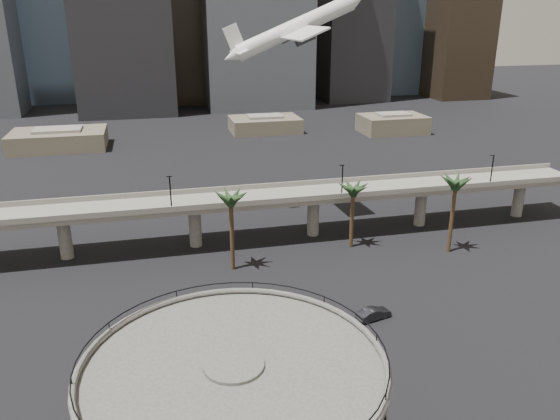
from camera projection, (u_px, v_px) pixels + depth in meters
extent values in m
cylinder|color=#484643|center=(235.00, 415.00, 40.23)|extent=(22.00, 22.00, 0.45)
torus|color=#484643|center=(235.00, 409.00, 40.07)|extent=(22.20, 22.20, 0.50)
torus|color=black|center=(235.00, 401.00, 39.80)|extent=(21.80, 21.80, 0.10)
cylinder|color=#484643|center=(234.00, 369.00, 38.86)|extent=(22.00, 22.00, 0.45)
torus|color=#484643|center=(234.00, 364.00, 38.70)|extent=(22.20, 22.20, 0.50)
torus|color=black|center=(233.00, 354.00, 38.43)|extent=(21.80, 21.80, 0.10)
cube|color=slate|center=(255.00, 199.00, 98.29)|extent=(130.00, 9.00, 0.90)
cube|color=slate|center=(260.00, 202.00, 93.87)|extent=(130.00, 0.30, 1.00)
cube|color=slate|center=(251.00, 187.00, 102.09)|extent=(130.00, 0.30, 1.00)
cylinder|color=slate|center=(65.00, 237.00, 92.46)|extent=(2.20, 2.20, 8.00)
cylinder|color=slate|center=(195.00, 226.00, 97.30)|extent=(2.20, 2.20, 8.00)
cylinder|color=slate|center=(313.00, 216.00, 102.14)|extent=(2.20, 2.20, 8.00)
cylinder|color=slate|center=(421.00, 207.00, 106.99)|extent=(2.20, 2.20, 8.00)
cylinder|color=slate|center=(519.00, 198.00, 111.83)|extent=(2.20, 2.20, 8.00)
cylinder|color=black|center=(171.00, 194.00, 90.13)|extent=(0.24, 0.24, 6.00)
cylinder|color=black|center=(342.00, 181.00, 96.74)|extent=(0.24, 0.24, 6.00)
cylinder|color=black|center=(492.00, 170.00, 103.34)|extent=(0.24, 0.24, 6.00)
cylinder|color=#4E3421|center=(232.00, 235.00, 87.57)|extent=(0.70, 0.70, 12.15)
ellipsoid|color=#1D3719|center=(231.00, 197.00, 85.36)|extent=(4.40, 4.40, 2.00)
cylinder|color=#4E3421|center=(352.00, 219.00, 96.30)|extent=(0.70, 0.70, 10.80)
ellipsoid|color=#1D3719|center=(353.00, 187.00, 94.32)|extent=(4.40, 4.40, 2.00)
cylinder|color=#4E3421|center=(452.00, 218.00, 94.03)|extent=(0.70, 0.70, 12.60)
ellipsoid|color=#1D3719|center=(456.00, 181.00, 91.74)|extent=(4.40, 4.40, 2.00)
cube|color=brown|center=(59.00, 140.00, 167.84)|extent=(28.00, 18.00, 5.50)
cube|color=slate|center=(58.00, 130.00, 166.76)|extent=(14.00, 9.00, 0.80)
cube|color=brown|center=(265.00, 124.00, 191.80)|extent=(24.00, 16.00, 5.00)
cube|color=slate|center=(265.00, 116.00, 190.81)|extent=(12.00, 8.00, 0.80)
cube|color=brown|center=(392.00, 124.00, 190.13)|extent=(22.00, 15.00, 6.00)
cube|color=slate|center=(393.00, 114.00, 188.97)|extent=(11.00, 7.50, 0.80)
cube|color=#3C4C5D|center=(60.00, 43.00, 253.61)|extent=(30.00, 30.00, 52.03)
cube|color=gray|center=(291.00, 48.00, 274.37)|extent=(24.00, 24.00, 45.53)
cube|color=#3C4C5D|center=(390.00, 16.00, 275.62)|extent=(34.00, 30.00, 75.88)
cube|color=black|center=(459.00, 30.00, 260.50)|extent=(26.00, 26.00, 62.87)
cube|color=gray|center=(213.00, 51.00, 285.24)|extent=(22.00, 22.00, 41.19)
cube|color=slate|center=(211.00, 6.00, 277.79)|extent=(12.10, 12.10, 2.40)
cylinder|color=white|center=(295.00, 27.00, 106.71)|extent=(24.63, 4.57, 12.39)
cone|color=white|center=(232.00, 56.00, 105.01)|extent=(4.14, 3.08, 3.84)
cube|color=white|center=(292.00, 32.00, 106.82)|extent=(6.99, 27.16, 2.47)
cube|color=white|center=(239.00, 51.00, 105.08)|extent=(2.57, 9.07, 1.01)
cube|color=white|center=(234.00, 38.00, 104.03)|extent=(4.52, 0.56, 5.65)
cylinder|color=#26272C|center=(289.00, 36.00, 111.84)|extent=(4.26, 2.02, 3.07)
cylinder|color=#26272C|center=(305.00, 38.00, 102.96)|extent=(4.26, 2.02, 3.07)
imported|color=red|center=(317.00, 354.00, 65.91)|extent=(5.05, 2.57, 1.65)
imported|color=black|center=(374.00, 314.00, 74.74)|extent=(5.32, 2.95, 1.66)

